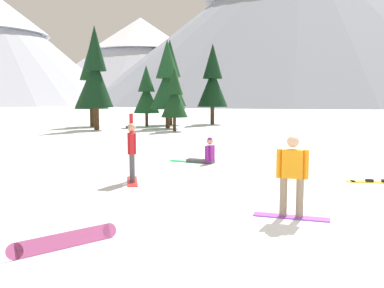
% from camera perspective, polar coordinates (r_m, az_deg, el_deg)
% --- Properties ---
extents(ground_plane, '(800.00, 800.00, 0.00)m').
position_cam_1_polar(ground_plane, '(8.66, 15.25, -9.70)').
color(ground_plane, white).
extents(snowboarder_foreground, '(1.38, 1.10, 1.66)m').
position_cam_1_polar(snowboarder_foreground, '(8.23, 14.03, -4.26)').
color(snowboarder_foreground, '#993FD8').
rests_on(snowboarder_foreground, ground_plane).
extents(snowboarder_midground, '(0.50, 1.49, 1.96)m').
position_cam_1_polar(snowboarder_midground, '(11.60, -8.55, -0.86)').
color(snowboarder_midground, red).
rests_on(snowboarder_midground, ground_plane).
extents(snowboarder_background, '(1.54, 1.45, 0.98)m').
position_cam_1_polar(snowboarder_background, '(14.95, 1.92, -1.45)').
color(snowboarder_background, '#4C4C51').
rests_on(snowboarder_background, ground_plane).
extents(loose_snowboard_near_left, '(1.72, 0.72, 0.25)m').
position_cam_1_polar(loose_snowboard_near_left, '(6.90, -17.58, -12.84)').
color(loose_snowboard_near_left, pink).
rests_on(loose_snowboard_near_left, ground_plane).
extents(loose_snowboard_far_spare, '(1.68, 1.01, 0.09)m').
position_cam_1_polar(loose_snowboard_far_spare, '(12.68, 24.83, -4.89)').
color(loose_snowboard_far_spare, yellow).
rests_on(loose_snowboard_far_spare, ground_plane).
extents(pine_tree_tall, '(2.95, 2.95, 7.14)m').
position_cam_1_polar(pine_tree_tall, '(36.41, -14.15, 8.53)').
color(pine_tree_tall, '#472D19').
rests_on(pine_tree_tall, ground_plane).
extents(pine_tree_slender, '(2.92, 2.92, 7.24)m').
position_cam_1_polar(pine_tree_slender, '(33.32, -3.50, 9.02)').
color(pine_tree_slender, '#472D19').
rests_on(pine_tree_slender, ground_plane).
extents(pine_tree_broad, '(3.04, 3.04, 7.93)m').
position_cam_1_polar(pine_tree_broad, '(37.97, -3.14, 9.25)').
color(pine_tree_broad, '#472D19').
rests_on(pine_tree_broad, ground_plane).
extents(pine_tree_twin, '(2.30, 2.30, 5.38)m').
position_cam_1_polar(pine_tree_twin, '(35.85, -6.49, 7.18)').
color(pine_tree_twin, '#472D19').
rests_on(pine_tree_twin, ground_plane).
extents(pine_tree_leaning, '(2.91, 2.91, 7.68)m').
position_cam_1_polar(pine_tree_leaning, '(38.86, 2.94, 8.98)').
color(pine_tree_leaning, '#472D19').
rests_on(pine_tree_leaning, ground_plane).
extents(pine_tree_young, '(2.67, 2.67, 8.05)m').
position_cam_1_polar(pine_tree_young, '(32.39, -13.56, 9.71)').
color(pine_tree_young, '#472D19').
rests_on(pine_tree_young, ground_plane).
extents(pine_tree_short, '(2.01, 2.01, 4.80)m').
position_cam_1_polar(pine_tree_short, '(30.11, -2.52, 6.78)').
color(pine_tree_short, '#472D19').
rests_on(pine_tree_short, ground_plane).
extents(peak_west_ridge, '(120.24, 120.24, 45.35)m').
position_cam_1_polar(peak_west_ridge, '(219.28, -7.28, 11.82)').
color(peak_west_ridge, '#B2B7C6').
rests_on(peak_west_ridge, ground_plane).
extents(peak_central_summit, '(210.97, 210.97, 82.97)m').
position_cam_1_polar(peak_central_summit, '(213.47, 15.33, 17.14)').
color(peak_central_summit, '#8C93A3').
rests_on(peak_central_summit, ground_plane).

